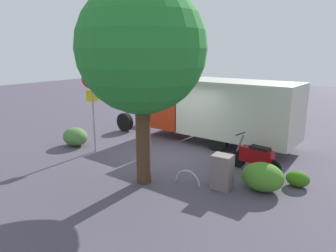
{
  "coord_description": "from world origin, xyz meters",
  "views": [
    {
      "loc": [
        -6.04,
        9.13,
        3.83
      ],
      "look_at": [
        0.11,
        -0.04,
        1.17
      ],
      "focal_mm": 33.15,
      "sensor_mm": 36.0,
      "label": 1
    }
  ],
  "objects": [
    {
      "name": "shrub_near_sign",
      "position": [
        4.09,
        0.96,
        0.38
      ],
      "size": [
        1.11,
        0.91,
        0.76
      ],
      "primitive_type": "ellipsoid",
      "color": "#4B7C3D",
      "rests_on": "ground"
    },
    {
      "name": "box_truck_near",
      "position": [
        -0.57,
        -2.7,
        1.54
      ],
      "size": [
        8.43,
        2.71,
        2.7
      ],
      "rotation": [
        0.0,
        0.0,
        -0.07
      ],
      "color": "black",
      "rests_on": "ground"
    },
    {
      "name": "ground_plane",
      "position": [
        0.0,
        0.0,
        0.0
      ],
      "size": [
        60.0,
        60.0,
        0.0
      ],
      "primitive_type": "plane",
      "color": "#4B4553"
    },
    {
      "name": "motorcycle",
      "position": [
        -3.12,
        -0.33,
        0.52
      ],
      "size": [
        1.8,
        0.65,
        1.2
      ],
      "rotation": [
        0.0,
        0.0,
        -0.19
      ],
      "color": "black",
      "rests_on": "ground"
    },
    {
      "name": "utility_cabinet",
      "position": [
        -2.72,
        1.4,
        0.5
      ],
      "size": [
        0.57,
        0.51,
        1.0
      ],
      "primitive_type": "cube",
      "rotation": [
        0.0,
        0.0,
        0.04
      ],
      "color": "slate",
      "rests_on": "ground"
    },
    {
      "name": "bike_rack_hoop",
      "position": [
        -1.74,
        1.67,
        0.0
      ],
      "size": [
        0.85,
        0.06,
        0.85
      ],
      "primitive_type": "torus",
      "rotation": [
        1.57,
        0.0,
        -0.01
      ],
      "color": "#B7B7BC",
      "rests_on": "ground"
    },
    {
      "name": "shrub_mid_verge",
      "position": [
        -4.5,
        0.05,
        0.23
      ],
      "size": [
        0.67,
        0.54,
        0.45
      ],
      "primitive_type": "ellipsoid",
      "color": "#366B16",
      "rests_on": "ground"
    },
    {
      "name": "street_tree",
      "position": [
        -0.59,
        2.31,
        3.88
      ],
      "size": [
        3.6,
        3.6,
        5.71
      ],
      "color": "#47301E",
      "rests_on": "ground"
    },
    {
      "name": "shrub_by_tree",
      "position": [
        -3.73,
        0.89,
        0.4
      ],
      "size": [
        1.18,
        0.97,
        0.81
      ],
      "primitive_type": "ellipsoid",
      "color": "#437D26",
      "rests_on": "ground"
    },
    {
      "name": "stop_sign",
      "position": [
        2.82,
        1.06,
        2.15
      ],
      "size": [
        0.71,
        0.33,
        3.22
      ],
      "color": "#9E9EA3",
      "rests_on": "ground"
    }
  ]
}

